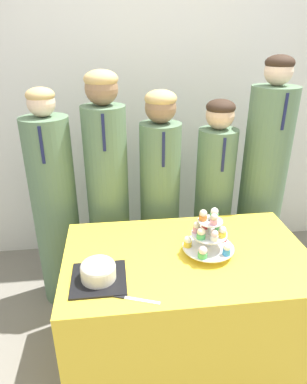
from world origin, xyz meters
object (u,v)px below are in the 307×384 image
object	(u,v)px
cupcake_stand	(209,235)
student_1	(108,197)
cake_knife	(126,298)
student_2	(160,202)
round_cake	(98,271)
student_0	(55,209)
student_3	(213,204)
student_4	(262,187)

from	to	relation	value
cupcake_stand	student_1	size ratio (longest dim) A/B	0.17
cake_knife	student_2	world-z (taller)	student_2
round_cake	student_0	size ratio (longest dim) A/B	0.17
cupcake_stand	student_3	world-z (taller)	student_3
student_0	round_cake	bearing A→B (deg)	-68.84
cake_knife	student_4	size ratio (longest dim) A/B	0.13
student_0	student_2	xyz separation A→B (m)	(0.70, -0.00, 0.01)
cupcake_stand	student_0	distance (m)	1.09
cupcake_stand	student_2	bearing A→B (deg)	103.88
cupcake_stand	student_0	size ratio (longest dim) A/B	0.18
cupcake_stand	student_0	world-z (taller)	student_0
student_4	student_0	bearing A→B (deg)	-180.00
cake_knife	student_4	xyz separation A→B (m)	(1.00, 0.93, 0.06)
cake_knife	student_2	bearing A→B (deg)	93.65
cake_knife	student_1	bearing A→B (deg)	114.77
student_1	student_0	bearing A→B (deg)	-180.00
cupcake_stand	student_1	xyz separation A→B (m)	(-0.51, 0.65, -0.07)
student_0	cupcake_stand	bearing A→B (deg)	-36.80
student_2	student_3	bearing A→B (deg)	-0.00
round_cake	cake_knife	distance (m)	0.19
student_1	student_3	xyz separation A→B (m)	(0.73, -0.00, -0.09)
round_cake	student_0	distance (m)	0.85
cake_knife	student_3	bearing A→B (deg)	75.01
student_0	student_4	bearing A→B (deg)	0.00
round_cake	cake_knife	bearing A→B (deg)	-48.80
student_0	student_1	distance (m)	0.36
round_cake	student_4	bearing A→B (deg)	35.21
student_1	student_2	size ratio (longest dim) A/B	1.08
round_cake	cupcake_stand	bearing A→B (deg)	14.70
round_cake	student_2	world-z (taller)	student_2
student_2	cake_knife	bearing A→B (deg)	-106.59
student_2	round_cake	bearing A→B (deg)	-116.64
student_3	student_4	bearing A→B (deg)	0.00
student_4	student_3	bearing A→B (deg)	-180.00
round_cake	student_0	bearing A→B (deg)	111.16
cake_knife	student_3	xyz separation A→B (m)	(0.66, 0.93, -0.05)
student_4	round_cake	bearing A→B (deg)	-144.79
student_2	cupcake_stand	bearing A→B (deg)	-76.12
student_4	student_1	bearing A→B (deg)	-180.00
cake_knife	student_2	size ratio (longest dim) A/B	0.15
student_1	student_3	world-z (taller)	student_1
cupcake_stand	student_2	size ratio (longest dim) A/B	0.18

